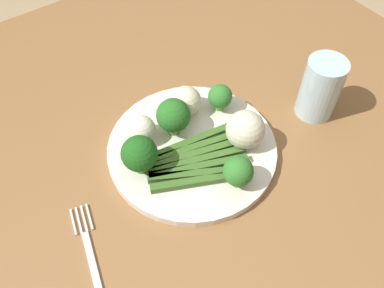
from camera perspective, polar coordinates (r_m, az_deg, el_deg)
name	(u,v)px	position (r m, az deg, el deg)	size (l,w,h in m)	color
dining_table	(151,193)	(0.75, -5.87, -6.92)	(1.29, 1.03, 0.73)	olive
plate	(192,149)	(0.67, 0.00, -0.65)	(0.28, 0.28, 0.01)	silver
asparagus_bundle	(196,161)	(0.64, 0.50, -2.48)	(0.18, 0.13, 0.01)	#3D6626
broccoli_near_center	(220,97)	(0.70, 3.99, 6.68)	(0.04, 0.04, 0.05)	#609E3D
broccoli_back_right	(173,116)	(0.66, -2.65, 3.99)	(0.06, 0.06, 0.07)	#568E33
broccoli_front	(139,154)	(0.61, -7.42, -1.42)	(0.06, 0.06, 0.07)	#4C7F2B
broccoli_outer_edge	(238,171)	(0.60, 6.53, -3.88)	(0.05, 0.05, 0.06)	#609E3D
cauliflower_left	(186,101)	(0.70, -0.84, 6.08)	(0.05, 0.05, 0.05)	beige
cauliflower_mid	(141,130)	(0.66, -7.19, 2.03)	(0.05, 0.05, 0.05)	silver
cauliflower_edge	(245,130)	(0.65, 7.53, 2.02)	(0.06, 0.06, 0.06)	beige
fork	(90,254)	(0.60, -14.19, -14.78)	(0.06, 0.16, 0.00)	silver
water_glass	(320,88)	(0.73, 17.67, 7.50)	(0.07, 0.07, 0.11)	silver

